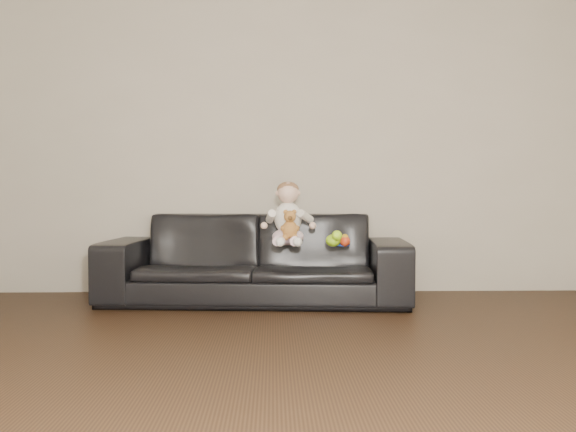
{
  "coord_description": "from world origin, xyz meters",
  "views": [
    {
      "loc": [
        -0.11,
        -2.67,
        0.83
      ],
      "look_at": [
        0.0,
        2.14,
        0.66
      ],
      "focal_mm": 40.0,
      "sensor_mm": 36.0,
      "label": 1
    }
  ],
  "objects_px": {
    "teddy_bear": "(290,225)",
    "toy_rattle": "(345,241)",
    "baby": "(288,217)",
    "sofa": "(256,258)",
    "toy_green": "(333,240)",
    "toy_blue_disc": "(343,245)"
  },
  "relations": [
    {
      "from": "teddy_bear",
      "to": "toy_rattle",
      "type": "distance_m",
      "value": 0.43
    },
    {
      "from": "toy_rattle",
      "to": "baby",
      "type": "bearing_deg",
      "value": 165.66
    },
    {
      "from": "sofa",
      "to": "baby",
      "type": "bearing_deg",
      "value": -22.74
    },
    {
      "from": "toy_green",
      "to": "toy_rattle",
      "type": "relative_size",
      "value": 1.69
    },
    {
      "from": "teddy_bear",
      "to": "toy_green",
      "type": "relative_size",
      "value": 1.6
    },
    {
      "from": "toy_green",
      "to": "toy_rattle",
      "type": "xyz_separation_m",
      "value": [
        0.09,
        0.02,
        -0.01
      ]
    },
    {
      "from": "toy_green",
      "to": "toy_rattle",
      "type": "height_order",
      "value": "toy_green"
    },
    {
      "from": "baby",
      "to": "teddy_bear",
      "type": "xyz_separation_m",
      "value": [
        0.01,
        -0.15,
        -0.05
      ]
    },
    {
      "from": "toy_blue_disc",
      "to": "toy_rattle",
      "type": "bearing_deg",
      "value": -78.54
    },
    {
      "from": "sofa",
      "to": "toy_blue_disc",
      "type": "bearing_deg",
      "value": -11.3
    },
    {
      "from": "baby",
      "to": "toy_rattle",
      "type": "xyz_separation_m",
      "value": [
        0.42,
        -0.11,
        -0.17
      ]
    },
    {
      "from": "baby",
      "to": "toy_blue_disc",
      "type": "height_order",
      "value": "baby"
    },
    {
      "from": "sofa",
      "to": "toy_rattle",
      "type": "distance_m",
      "value": 0.71
    },
    {
      "from": "baby",
      "to": "toy_green",
      "type": "relative_size",
      "value": 3.62
    },
    {
      "from": "toy_green",
      "to": "toy_blue_disc",
      "type": "distance_m",
      "value": 0.11
    },
    {
      "from": "baby",
      "to": "toy_blue_disc",
      "type": "xyz_separation_m",
      "value": [
        0.41,
        -0.06,
        -0.2
      ]
    },
    {
      "from": "baby",
      "to": "toy_rattle",
      "type": "bearing_deg",
      "value": -1.96
    },
    {
      "from": "teddy_bear",
      "to": "toy_blue_disc",
      "type": "xyz_separation_m",
      "value": [
        0.4,
        0.09,
        -0.15
      ]
    },
    {
      "from": "sofa",
      "to": "baby",
      "type": "xyz_separation_m",
      "value": [
        0.24,
        -0.12,
        0.32
      ]
    },
    {
      "from": "sofa",
      "to": "baby",
      "type": "distance_m",
      "value": 0.42
    },
    {
      "from": "toy_blue_disc",
      "to": "baby",
      "type": "bearing_deg",
      "value": 172.12
    },
    {
      "from": "baby",
      "to": "toy_rattle",
      "type": "distance_m",
      "value": 0.46
    }
  ]
}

